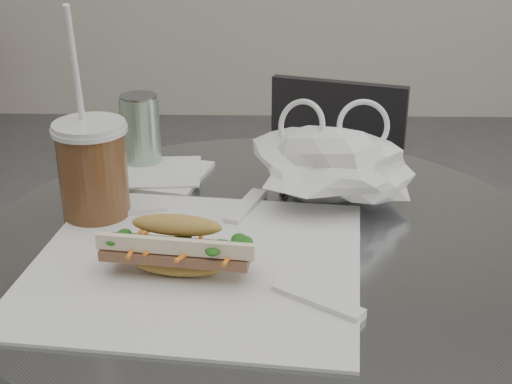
{
  "coord_description": "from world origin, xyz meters",
  "views": [
    {
      "loc": [
        0.0,
        -0.62,
        1.17
      ],
      "look_at": [
        -0.02,
        0.23,
        0.79
      ],
      "focal_mm": 50.0,
      "sensor_mm": 36.0,
      "label": 1
    }
  ],
  "objects_px": {
    "banh_mi": "(177,247)",
    "iced_coffee": "(93,169)",
    "drink_can": "(141,131)",
    "chair_far": "(316,272)",
    "sunglasses": "(317,174)"
  },
  "relations": [
    {
      "from": "banh_mi",
      "to": "iced_coffee",
      "type": "height_order",
      "value": "iced_coffee"
    },
    {
      "from": "drink_can",
      "to": "chair_far",
      "type": "bearing_deg",
      "value": 49.22
    },
    {
      "from": "banh_mi",
      "to": "iced_coffee",
      "type": "xyz_separation_m",
      "value": [
        -0.13,
        0.16,
        0.03
      ]
    },
    {
      "from": "sunglasses",
      "to": "drink_can",
      "type": "relative_size",
      "value": 0.97
    },
    {
      "from": "sunglasses",
      "to": "drink_can",
      "type": "distance_m",
      "value": 0.29
    },
    {
      "from": "sunglasses",
      "to": "banh_mi",
      "type": "bearing_deg",
      "value": -148.94
    },
    {
      "from": "banh_mi",
      "to": "drink_can",
      "type": "relative_size",
      "value": 1.87
    },
    {
      "from": "chair_far",
      "to": "drink_can",
      "type": "bearing_deg",
      "value": 67.3
    },
    {
      "from": "sunglasses",
      "to": "chair_far",
      "type": "bearing_deg",
      "value": 59.76
    },
    {
      "from": "chair_far",
      "to": "banh_mi",
      "type": "bearing_deg",
      "value": 91.16
    },
    {
      "from": "banh_mi",
      "to": "drink_can",
      "type": "bearing_deg",
      "value": 113.98
    },
    {
      "from": "iced_coffee",
      "to": "drink_can",
      "type": "xyz_separation_m",
      "value": [
        0.03,
        0.18,
        -0.01
      ]
    },
    {
      "from": "banh_mi",
      "to": "drink_can",
      "type": "xyz_separation_m",
      "value": [
        -0.1,
        0.34,
        0.02
      ]
    },
    {
      "from": "chair_far",
      "to": "drink_can",
      "type": "distance_m",
      "value": 0.67
    },
    {
      "from": "chair_far",
      "to": "drink_can",
      "type": "xyz_separation_m",
      "value": [
        -0.31,
        -0.36,
        0.46
      ]
    }
  ]
}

